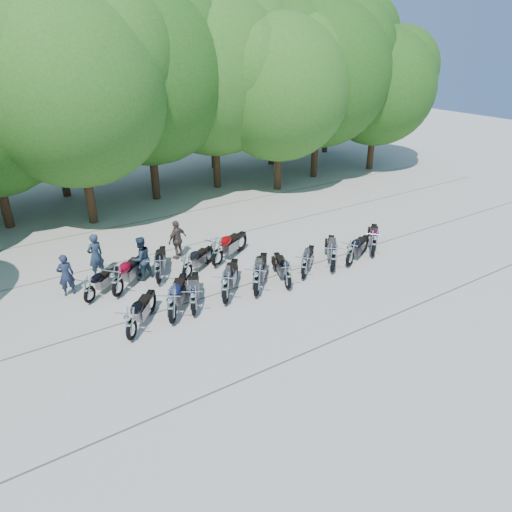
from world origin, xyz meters
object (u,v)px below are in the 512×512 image
motorcycle_14 (217,251)px  rider_1 (141,259)px  motorcycle_4 (257,280)px  motorcycle_13 (187,265)px  rider_2 (177,240)px  motorcycle_3 (226,287)px  motorcycle_7 (333,257)px  motorcycle_0 (131,323)px  motorcycle_1 (172,306)px  motorcycle_9 (374,243)px  motorcycle_2 (193,300)px  rider_3 (96,256)px  rider_0 (66,275)px  motorcycle_8 (351,253)px  motorcycle_12 (158,270)px  motorcycle_10 (89,289)px  motorcycle_5 (288,275)px  motorcycle_6 (304,266)px  motorcycle_11 (117,280)px

motorcycle_14 → rider_1: size_ratio=1.47×
motorcycle_4 → motorcycle_13: bearing=-18.5°
rider_1 → rider_2: rider_1 is taller
motorcycle_3 → motorcycle_7: 4.75m
motorcycle_0 → motorcycle_1: (1.42, 0.15, 0.05)m
motorcycle_9 → motorcycle_14: 6.61m
motorcycle_1 → motorcycle_4: (3.23, -0.03, 0.01)m
motorcycle_2 → motorcycle_14: (2.38, 2.76, 0.09)m
rider_3 → rider_0: bearing=14.7°
motorcycle_9 → rider_0: 12.21m
motorcycle_13 → motorcycle_8: bearing=-145.1°
motorcycle_4 → motorcycle_12: size_ratio=1.08×
motorcycle_4 → motorcycle_8: bearing=-139.3°
motorcycle_3 → rider_2: 4.40m
motorcycle_10 → motorcycle_12: bearing=-129.7°
motorcycle_0 → rider_1: bearing=-73.7°
motorcycle_2 → motorcycle_5: bearing=-155.6°
motorcycle_9 → motorcycle_3: bearing=45.4°
motorcycle_4 → motorcycle_13: (-1.52, 2.58, -0.11)m
motorcycle_6 → motorcycle_8: motorcycle_8 is taller
motorcycle_2 → motorcycle_12: 2.66m
motorcycle_9 → motorcycle_6: bearing=45.4°
motorcycle_0 → rider_0: rider_0 is taller
motorcycle_0 → motorcycle_4: (4.65, 0.12, 0.07)m
motorcycle_8 → rider_2: rider_2 is taller
motorcycle_6 → motorcycle_14: (-2.32, 2.72, 0.11)m
rider_0 → motorcycle_9: bearing=160.6°
motorcycle_2 → motorcycle_11: bearing=-27.5°
motorcycle_6 → motorcycle_7: motorcycle_7 is taller
motorcycle_5 → motorcycle_13: motorcycle_5 is taller
motorcycle_8 → motorcycle_11: bearing=47.4°
motorcycle_8 → motorcycle_13: 6.56m
motorcycle_0 → rider_3: rider_3 is taller
motorcycle_13 → rider_0: rider_0 is taller
motorcycle_6 → motorcycle_9: bearing=-132.3°
motorcycle_7 → rider_3: (-7.94, 4.74, 0.20)m
motorcycle_3 → rider_0: rider_0 is taller
motorcycle_6 → motorcycle_8: bearing=-135.7°
motorcycle_7 → motorcycle_13: size_ratio=1.13×
motorcycle_10 → rider_3: size_ratio=1.15×
motorcycle_7 → motorcycle_13: 5.72m
motorcycle_10 → motorcycle_13: 3.65m
motorcycle_2 → motorcycle_10: bearing=-16.7°
motorcycle_11 → rider_2: rider_2 is taller
motorcycle_0 → motorcycle_11: 2.82m
motorcycle_0 → rider_0: bearing=-34.8°
motorcycle_9 → motorcycle_10: 11.44m
motorcycle_6 → rider_1: 6.26m
rider_0 → rider_2: size_ratio=0.94×
motorcycle_4 → motorcycle_11: size_ratio=1.02×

